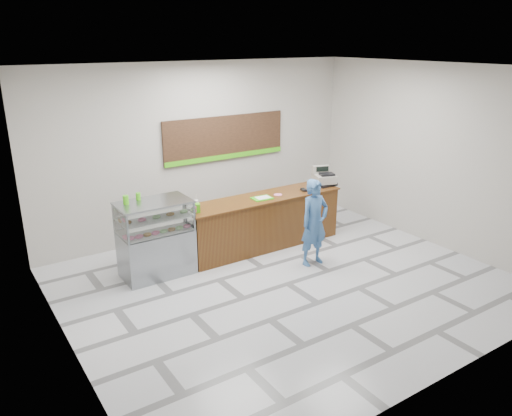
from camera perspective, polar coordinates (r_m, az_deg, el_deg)
floor at (r=8.48m, az=3.67°, el=-8.64°), size 7.00×7.00×0.00m
back_wall at (r=10.30m, az=-6.28°, el=6.64°), size 7.00×0.00×7.00m
ceiling at (r=7.54m, az=4.24°, el=15.68°), size 7.00×7.00×0.00m
sales_counter at (r=9.72m, az=0.83°, el=-1.59°), size 3.26×0.76×1.03m
display_case at (r=8.69m, az=-11.38°, el=-3.40°), size 1.22×0.72×1.33m
menu_board at (r=10.49m, az=-3.52°, el=7.96°), size 2.80×0.06×0.90m
cash_register at (r=10.39m, az=7.75°, el=3.42°), size 0.52×0.54×0.39m
card_terminal at (r=9.96m, az=5.46°, el=2.08°), size 0.12×0.18×0.04m
serving_tray at (r=9.43m, az=0.70°, el=1.14°), size 0.39×0.29×0.02m
napkin_box at (r=8.95m, az=-7.57°, el=0.36°), size 0.19×0.19×0.13m
straw_cup at (r=9.03m, az=-6.84°, el=0.53°), size 0.08×0.08×0.12m
promo_box at (r=8.74m, az=-7.00°, el=-0.01°), size 0.20×0.17×0.15m
donut_decal at (r=9.68m, az=2.53°, el=1.53°), size 0.16×0.16×0.00m
green_cup_left at (r=8.42m, az=-14.65°, el=0.90°), size 0.09×0.09×0.15m
green_cup_right at (r=8.60m, az=-13.31°, el=1.30°), size 0.08×0.08×0.12m
customer at (r=8.95m, az=6.69°, el=-1.66°), size 0.58×0.39×1.59m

